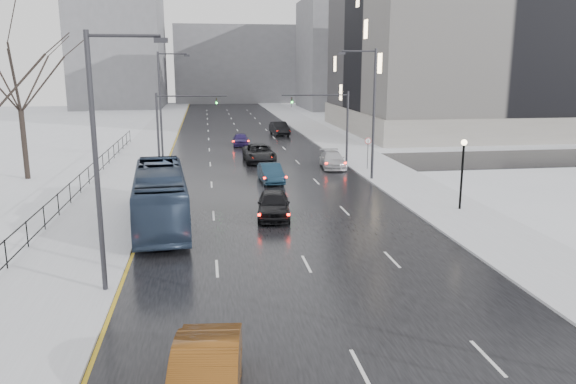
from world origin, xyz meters
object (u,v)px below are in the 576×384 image
lamppost_r_mid (463,164)px  sedan_right_near (271,173)px  tree_park_e (28,180)px  sedan_right_cross (259,153)px  streetlight_l_near (102,152)px  streetlight_l_far (163,100)px  bus (160,197)px  mast_signal_right (336,118)px  no_uturn_sign (368,144)px  sedan_right_far (332,160)px  streetlight_r_mid (371,108)px  sedan_center_far (241,139)px  mast_signal_left (170,121)px  sedan_left_near (206,379)px  sedan_right_distant (279,128)px  sedan_center_near (274,204)px

lamppost_r_mid → sedan_right_near: (-10.50, 10.25, -2.19)m
tree_park_e → sedan_right_cross: (18.70, 5.56, 0.86)m
streetlight_l_near → streetlight_l_far: same height
bus → mast_signal_right: bearing=47.7°
no_uturn_sign → sedan_right_far: (-2.66, 1.69, -1.56)m
streetlight_r_mid → sedan_center_far: size_ratio=2.44×
streetlight_l_far → lamppost_r_mid: bearing=-48.9°
mast_signal_right → no_uturn_sign: (1.87, -4.00, -1.81)m
mast_signal_left → sedan_right_cross: bearing=11.3°
sedan_left_near → sedan_right_cross: size_ratio=0.86×
lamppost_r_mid → sedan_right_distant: bearing=98.4°
lamppost_r_mid → sedan_right_cross: lamppost_r_mid is taller
sedan_center_far → mast_signal_right: bearing=-55.9°
sedan_center_near → sedan_center_far: bearing=96.6°
sedan_right_cross → sedan_right_far: 7.18m
lamppost_r_mid → sedan_center_near: lamppost_r_mid is taller
streetlight_l_near → sedan_right_near: bearing=66.8°
streetlight_l_near → sedan_right_distant: streetlight_l_near is taller
tree_park_e → sedan_right_near: tree_park_e is taller
tree_park_e → streetlight_l_near: size_ratio=1.35×
sedan_right_near → sedan_right_distant: size_ratio=0.87×
sedan_center_far → lamppost_r_mid: bearing=-66.9°
sedan_right_cross → streetlight_l_near: bearing=-107.3°
bus → sedan_right_far: 21.07m
mast_signal_right → sedan_right_far: bearing=-108.7°
mast_signal_right → sedan_center_near: size_ratio=1.39×
sedan_right_far → sedan_center_far: 16.68m
streetlight_l_near → bus: size_ratio=0.87×
tree_park_e → streetlight_l_near: 26.61m
sedan_right_cross → sedan_left_near: bearing=-98.5°
sedan_center_far → mast_signal_left: bearing=-115.4°
streetlight_l_near → streetlight_l_far: (0.00, 32.00, 0.00)m
streetlight_l_near → bus: bearing=82.6°
sedan_center_near → sedan_center_far: size_ratio=1.14×
streetlight_r_mid → sedan_center_far: streetlight_r_mid is taller
sedan_right_near → sedan_right_distant: sedan_right_distant is taller
sedan_right_far → sedan_right_near: bearing=-133.8°
sedan_center_near → sedan_right_near: (1.00, 10.13, -0.08)m
mast_signal_left → sedan_right_far: bearing=-9.5°
tree_park_e → sedan_right_far: tree_park_e is taller
tree_park_e → sedan_right_near: bearing=-11.4°
mast_signal_right → sedan_center_near: (-7.83, -17.88, -3.27)m
sedan_right_cross → streetlight_r_mid: bearing=-52.2°
sedan_right_near → sedan_left_near: bearing=-103.2°
sedan_right_far → bus: bearing=-125.6°
mast_signal_right → sedan_right_far: 4.16m
sedan_center_near → sedan_right_near: 10.18m
sedan_left_near → sedan_right_near: sedan_left_near is taller
mast_signal_right → sedan_right_cross: bearing=167.1°
mast_signal_right → streetlight_l_near: bearing=-119.0°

